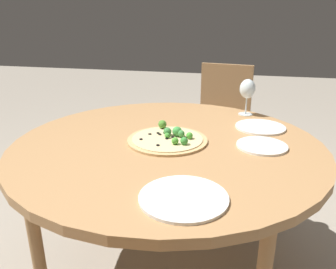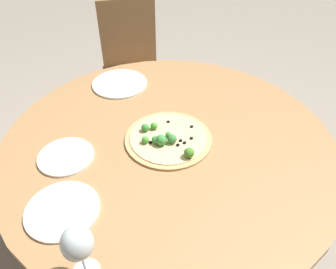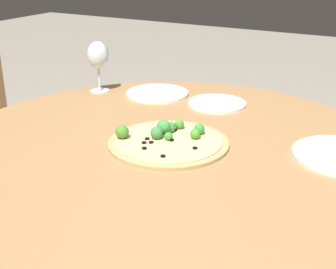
{
  "view_description": "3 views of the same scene",
  "coord_description": "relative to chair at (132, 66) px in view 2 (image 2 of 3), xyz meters",
  "views": [
    {
      "loc": [
        -0.3,
        1.31,
        1.22
      ],
      "look_at": [
        -0.0,
        -0.0,
        0.73
      ],
      "focal_mm": 35.0,
      "sensor_mm": 36.0,
      "label": 1
    },
    {
      "loc": [
        -0.2,
        -0.97,
        1.58
      ],
      "look_at": [
        -0.0,
        -0.0,
        0.73
      ],
      "focal_mm": 35.0,
      "sensor_mm": 36.0,
      "label": 2
    },
    {
      "loc": [
        1.09,
        0.61,
        1.24
      ],
      "look_at": [
        -0.0,
        -0.0,
        0.73
      ],
      "focal_mm": 50.0,
      "sensor_mm": 36.0,
      "label": 3
    }
  ],
  "objects": [
    {
      "name": "pizza",
      "position": [
        0.03,
        -1.07,
        0.24
      ],
      "size": [
        0.35,
        0.35,
        0.06
      ],
      "color": "tan",
      "rests_on": "dining_table"
    },
    {
      "name": "ground_plane",
      "position": [
        0.04,
        -1.06,
        -0.47
      ],
      "size": [
        12.0,
        12.0,
        0.0
      ],
      "primitive_type": "plane",
      "color": "gray"
    },
    {
      "name": "plate_side",
      "position": [
        -0.36,
        -1.08,
        0.24
      ],
      "size": [
        0.21,
        0.21,
        0.01
      ],
      "color": "white",
      "rests_on": "dining_table"
    },
    {
      "name": "chair",
      "position": [
        0.0,
        0.0,
        0.0
      ],
      "size": [
        0.41,
        0.41,
        0.89
      ],
      "rotation": [
        0.0,
        0.0,
        0.04
      ],
      "color": "#997047",
      "rests_on": "ground_plane"
    },
    {
      "name": "plate_near",
      "position": [
        -0.37,
        -1.34,
        0.24
      ],
      "size": [
        0.24,
        0.24,
        0.01
      ],
      "color": "white",
      "rests_on": "dining_table"
    },
    {
      "name": "dining_table",
      "position": [
        0.04,
        -1.06,
        0.18
      ],
      "size": [
        1.35,
        1.35,
        0.7
      ],
      "color": "#A87A4C",
      "rests_on": "ground_plane"
    },
    {
      "name": "wine_glass",
      "position": [
        -0.29,
        -1.56,
        0.37
      ],
      "size": [
        0.08,
        0.08,
        0.2
      ],
      "color": "silver",
      "rests_on": "dining_table"
    },
    {
      "name": "plate_far",
      "position": [
        -0.12,
        -0.6,
        0.24
      ],
      "size": [
        0.27,
        0.27,
        0.01
      ],
      "color": "white",
      "rests_on": "dining_table"
    }
  ]
}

